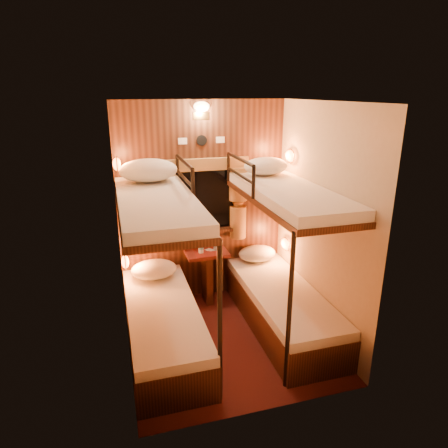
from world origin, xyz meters
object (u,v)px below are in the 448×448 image
object	(u,v)px
table	(207,269)
bottle_right	(216,242)
bunk_right	(283,280)
bunk_left	(162,296)
bottle_left	(201,246)

from	to	relation	value
table	bottle_right	xyz separation A→B (m)	(0.12, 0.01, 0.35)
bunk_right	bunk_left	bearing A→B (deg)	180.00
bunk_left	table	distance (m)	1.02
bottle_right	bottle_left	bearing A→B (deg)	-171.09
bunk_right	table	world-z (taller)	bunk_right
bottle_left	table	bearing A→B (deg)	16.82
bunk_left	bunk_right	distance (m)	1.30
table	bottle_right	world-z (taller)	bottle_right
bunk_left	bunk_right	xyz separation A→B (m)	(1.30, 0.00, 0.00)
bunk_right	bottle_right	size ratio (longest dim) A/B	7.40
table	bunk_left	bearing A→B (deg)	-129.67
bunk_right	bottle_right	distance (m)	0.97
bunk_left	bottle_left	bearing A→B (deg)	52.97
bunk_right	bottle_right	world-z (taller)	bunk_right
bottle_left	bottle_right	size ratio (longest dim) A/B	0.86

